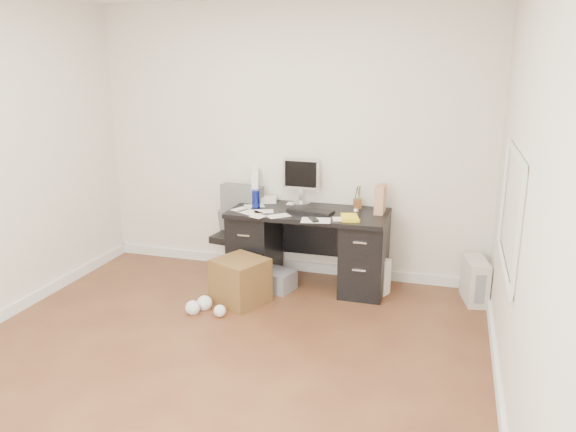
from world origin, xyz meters
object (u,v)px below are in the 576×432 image
Objects in this scene: office_chair at (236,232)px; pc_tower at (475,280)px; wicker_basket at (240,281)px; lcd_monitor at (301,181)px; keyboard at (310,211)px; desk at (308,246)px.

office_chair is 2.35m from pc_tower.
office_chair reaches higher than wicker_basket.
lcd_monitor is 0.39m from keyboard.
lcd_monitor reaches higher than wicker_basket.
lcd_monitor is at bearing 120.72° from desk.
lcd_monitor reaches higher than pc_tower.
wicker_basket is at bearing -174.30° from pc_tower.
lcd_monitor is 1.19m from wicker_basket.
lcd_monitor is at bearing 25.96° from office_chair.
office_chair reaches higher than desk.
pc_tower is (1.54, 0.08, -0.56)m from keyboard.
desk is 3.42× the size of keyboard.
desk is at bearing 50.79° from wicker_basket.
desk is at bearing 133.57° from keyboard.
office_chair is at bearing 114.66° from wicker_basket.
lcd_monitor is at bearing 67.74° from wicker_basket.
office_chair is at bearing -175.81° from keyboard.
desk is 3.73× the size of pc_tower.
lcd_monitor is 1.88m from pc_tower.
keyboard is at bearing -56.09° from lcd_monitor.
desk is 0.65m from lcd_monitor.
wicker_basket is (0.29, -0.63, -0.25)m from office_chair.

